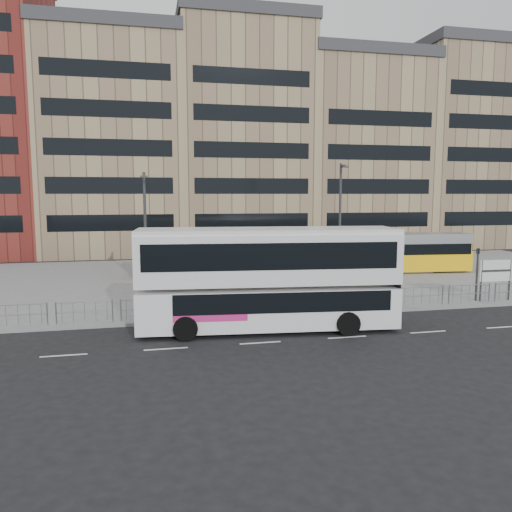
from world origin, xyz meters
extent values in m
plane|color=black|center=(0.00, 0.00, 0.00)|extent=(120.00, 120.00, 0.00)
cube|color=slate|center=(0.00, 12.00, 0.07)|extent=(64.00, 24.00, 0.15)
cube|color=gray|center=(0.00, 0.05, 0.07)|extent=(64.00, 0.25, 0.17)
cube|color=#9D8965|center=(-10.00, 34.00, 11.00)|extent=(14.00, 16.00, 22.00)
cube|color=#38383D|center=(-10.00, 34.00, 22.60)|extent=(14.40, 16.40, 1.20)
cube|color=#9D8965|center=(4.00, 34.00, 12.00)|extent=(14.00, 16.00, 24.00)
cube|color=#38383D|center=(4.00, 34.00, 24.60)|extent=(14.40, 16.40, 1.20)
cube|color=#9D8965|center=(18.00, 34.00, 10.50)|extent=(14.00, 16.00, 21.00)
cube|color=#38383D|center=(18.00, 34.00, 21.60)|extent=(14.40, 16.40, 1.20)
cube|color=#9D8965|center=(32.00, 34.00, 11.50)|extent=(14.00, 16.00, 23.00)
cube|color=#38383D|center=(32.00, 34.00, 23.60)|extent=(14.40, 16.40, 1.20)
cylinder|color=gray|center=(2.00, 0.50, 1.20)|extent=(32.00, 0.05, 0.05)
cylinder|color=gray|center=(2.00, 0.50, 0.70)|extent=(32.00, 0.04, 0.04)
cube|color=white|center=(1.00, -4.00, 0.01)|extent=(62.00, 0.12, 0.01)
cube|color=white|center=(-1.18, -2.00, 1.14)|extent=(12.20, 3.95, 1.85)
cube|color=white|center=(-1.18, -2.00, 3.43)|extent=(12.20, 3.95, 2.29)
cube|color=white|center=(-1.18, -2.00, 4.63)|extent=(12.19, 3.84, 0.33)
cube|color=black|center=(-0.64, -2.05, 1.58)|extent=(10.03, 3.77, 0.93)
cube|color=black|center=(-1.18, -2.00, 3.65)|extent=(11.55, 3.92, 1.20)
cube|color=#CB287A|center=(-3.89, -1.73, 1.09)|extent=(3.53, 3.12, 0.54)
cylinder|color=black|center=(2.15, -3.73, 0.54)|extent=(1.12, 0.43, 1.09)
cylinder|color=black|center=(2.42, -0.96, 0.54)|extent=(1.12, 0.43, 1.09)
cylinder|color=black|center=(-5.11, -3.01, 0.54)|extent=(1.12, 0.43, 1.09)
cylinder|color=black|center=(-4.84, -0.24, 0.54)|extent=(1.12, 0.43, 1.09)
cube|color=yellow|center=(5.58, 12.67, 1.04)|extent=(26.36, 4.73, 1.50)
cube|color=black|center=(5.58, 12.67, 2.07)|extent=(25.99, 4.73, 0.84)
cube|color=#9D9DA2|center=(5.58, 12.67, 2.87)|extent=(26.34, 4.53, 0.75)
cube|color=yellow|center=(18.10, 11.59, 1.65)|extent=(1.30, 2.20, 2.44)
cube|color=yellow|center=(-6.93, 13.75, 1.65)|extent=(1.30, 2.20, 2.44)
cylinder|color=#2D2D30|center=(5.58, 12.67, 1.74)|extent=(2.42, 2.42, 2.81)
cube|color=#2D2D30|center=(13.99, 11.95, 0.38)|extent=(3.00, 2.59, 0.47)
cube|color=#2D2D30|center=(-2.82, 13.39, 0.38)|extent=(3.00, 2.59, 0.47)
cylinder|color=#2D2D30|center=(12.26, 0.81, 1.35)|extent=(0.10, 0.10, 2.41)
cylinder|color=#2D2D30|center=(14.14, 0.79, 1.35)|extent=(0.10, 0.10, 2.41)
cube|color=white|center=(13.20, 0.80, 1.93)|extent=(2.10, 0.12, 1.26)
cylinder|color=#2D2D30|center=(6.21, 0.40, 0.56)|extent=(0.06, 0.06, 0.82)
cube|color=#0B95A5|center=(6.21, 0.40, 1.07)|extent=(0.81, 0.27, 1.23)
cube|color=white|center=(6.21, 0.36, 1.07)|extent=(0.50, 0.14, 0.51)
imported|color=black|center=(4.01, 5.95, 0.98)|extent=(0.51, 0.68, 1.67)
cylinder|color=#2D2D30|center=(-2.11, 0.50, 1.65)|extent=(0.12, 0.12, 3.00)
imported|color=#2D2D30|center=(-2.11, 0.50, 2.75)|extent=(0.20, 0.23, 1.00)
cylinder|color=#2D2D30|center=(12.12, 1.03, 1.65)|extent=(0.12, 0.12, 3.00)
imported|color=#2D2D30|center=(12.12, 1.03, 2.75)|extent=(0.20, 0.23, 1.00)
cylinder|color=#2D2D30|center=(-6.76, 8.36, 3.95)|extent=(0.18, 0.18, 7.60)
cylinder|color=#2D2D30|center=(-6.76, 7.96, 7.55)|extent=(0.14, 0.90, 0.14)
cube|color=#2D2D30|center=(-6.76, 7.51, 7.45)|extent=(0.45, 0.20, 0.12)
cylinder|color=#2D2D30|center=(7.31, 10.42, 4.38)|extent=(0.18, 0.18, 8.45)
cylinder|color=#2D2D30|center=(7.31, 10.02, 8.40)|extent=(0.14, 0.90, 0.14)
cube|color=#2D2D30|center=(7.31, 9.57, 8.30)|extent=(0.45, 0.20, 0.12)
camera|label=1|loc=(-6.60, -24.32, 6.35)|focal=35.00mm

